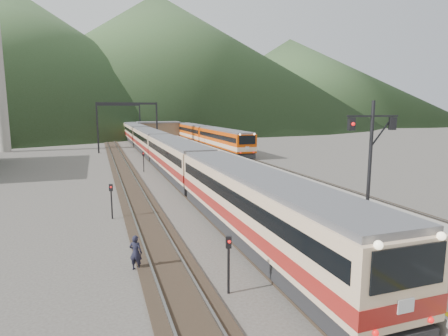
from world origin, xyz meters
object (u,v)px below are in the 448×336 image
object	(u,v)px
signal_mast	(370,163)
second_train	(207,136)
main_train	(149,141)
worker	(136,253)

from	to	relation	value
signal_mast	second_train	bearing A→B (deg)	80.63
second_train	main_train	bearing A→B (deg)	-146.54
signal_mast	worker	size ratio (longest dim) A/B	4.02
second_train	worker	bearing A→B (deg)	-109.49
second_train	worker	distance (m)	53.45
signal_mast	worker	bearing A→B (deg)	156.18
worker	main_train	bearing A→B (deg)	-69.16
second_train	signal_mast	distance (m)	55.10
main_train	second_train	xyz separation A→B (m)	(11.50, 7.60, -0.07)
signal_mast	worker	distance (m)	10.52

